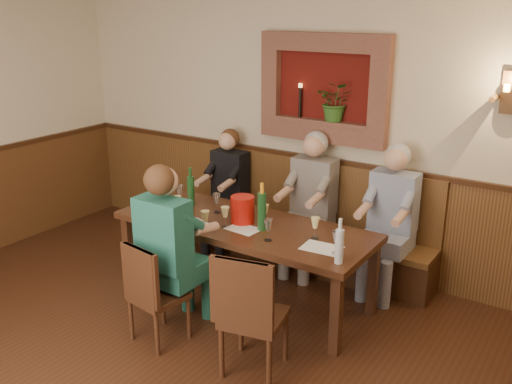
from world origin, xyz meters
TOP-DOWN VIEW (x-y plane):
  - room_shell at (0.00, 0.00)m, footprint 6.04×6.04m
  - wainscoting at (0.00, -0.00)m, footprint 6.02×6.02m
  - wall_niche at (0.24, 2.94)m, footprint 1.36×0.30m
  - wall_sconce at (1.90, 2.93)m, footprint 0.25×0.20m
  - dining_table at (0.00, 1.85)m, footprint 2.40×0.90m
  - bench at (0.00, 2.79)m, footprint 3.00×0.45m
  - chair_near_left at (-0.18, 0.87)m, footprint 0.44×0.44m
  - chair_near_right at (0.70, 0.95)m, footprint 0.52×0.52m
  - person_bench_left at (-0.82, 2.69)m, footprint 0.39×0.48m
  - person_bench_mid at (0.22, 2.69)m, footprint 0.43×0.53m
  - person_bench_right at (1.06, 2.69)m, footprint 0.43×0.52m
  - person_chair_front at (-0.18, 1.07)m, footprint 0.44×0.54m
  - spittoon_bucket at (-0.02, 1.86)m, footprint 0.29×0.29m
  - wine_bottle_green_a at (0.22, 1.80)m, footprint 0.10×0.10m
  - wine_bottle_green_b at (-0.70, 1.95)m, footprint 0.09×0.09m
  - water_bottle at (1.08, 1.56)m, footprint 0.08×0.08m
  - tasting_sheet_a at (-0.94, 1.69)m, footprint 0.30×0.24m
  - tasting_sheet_b at (0.08, 1.73)m, footprint 0.31×0.23m
  - tasting_sheet_c at (0.85, 1.74)m, footprint 0.33×0.25m
  - tasting_sheet_d at (-0.33, 1.57)m, footprint 0.36×0.30m
  - wine_glass_0 at (-0.87, 1.71)m, footprint 0.08×0.08m
  - wine_glass_1 at (-0.82, 1.93)m, footprint 0.08×0.08m
  - wine_glass_2 at (-0.62, 1.67)m, footprint 0.08×0.08m
  - wine_glass_3 at (-0.37, 1.93)m, footprint 0.08×0.08m
  - wine_glass_4 at (-0.08, 1.67)m, footprint 0.08×0.08m
  - wine_glass_5 at (0.18, 1.92)m, footprint 0.08×0.08m
  - wine_glass_6 at (0.40, 1.63)m, footprint 0.08×0.08m
  - wine_glass_7 at (0.71, 1.88)m, footprint 0.08×0.08m
  - wine_glass_8 at (0.99, 1.70)m, footprint 0.08×0.08m
  - wine_glass_9 at (-0.16, 1.50)m, footprint 0.08×0.08m
  - wine_glass_10 at (0.15, 1.93)m, footprint 0.08×0.08m

SIDE VIEW (x-z plane):
  - chair_near_left at x=-0.18m, z-range -0.18..0.69m
  - chair_near_right at x=0.70m, z-range -0.21..0.77m
  - bench at x=0.00m, z-range -0.23..0.88m
  - person_bench_left at x=-0.82m, z-range -0.12..1.24m
  - wainscoting at x=0.00m, z-range 0.01..1.16m
  - person_bench_right at x=1.06m, z-range -0.12..1.32m
  - person_bench_mid at x=0.22m, z-range -0.12..1.33m
  - person_chair_front at x=-0.18m, z-range -0.12..1.35m
  - dining_table at x=0.00m, z-range 0.30..1.05m
  - tasting_sheet_a at x=-0.94m, z-range 0.75..0.75m
  - tasting_sheet_b at x=0.08m, z-range 0.75..0.75m
  - tasting_sheet_c at x=0.85m, z-range 0.75..0.75m
  - tasting_sheet_d at x=-0.33m, z-range 0.75..0.75m
  - wine_glass_0 at x=-0.87m, z-range 0.75..0.94m
  - wine_glass_1 at x=-0.82m, z-range 0.75..0.94m
  - wine_glass_2 at x=-0.62m, z-range 0.75..0.94m
  - wine_glass_3 at x=-0.37m, z-range 0.75..0.94m
  - wine_glass_4 at x=-0.08m, z-range 0.75..0.94m
  - wine_glass_5 at x=0.18m, z-range 0.75..0.94m
  - wine_glass_6 at x=0.40m, z-range 0.75..0.94m
  - wine_glass_7 at x=0.71m, z-range 0.75..0.94m
  - wine_glass_8 at x=0.99m, z-range 0.75..0.94m
  - wine_glass_9 at x=-0.16m, z-range 0.75..0.94m
  - wine_glass_10 at x=0.15m, z-range 0.75..0.94m
  - spittoon_bucket at x=-0.02m, z-range 0.75..1.00m
  - water_bottle at x=1.08m, z-range 0.71..1.08m
  - wine_bottle_green_b at x=-0.70m, z-range 0.71..1.10m
  - wine_bottle_green_a at x=0.22m, z-range 0.71..1.14m
  - wall_niche at x=0.24m, z-range 1.28..2.34m
  - room_shell at x=0.00m, z-range 0.48..3.30m
  - wall_sconce at x=1.90m, z-range 1.77..2.12m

